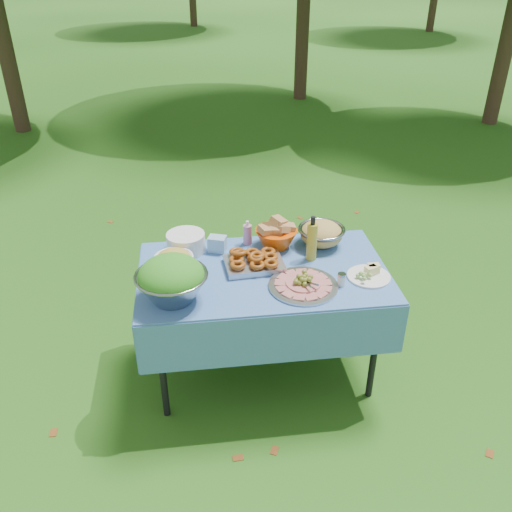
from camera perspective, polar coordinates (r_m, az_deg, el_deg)
The scene contains 14 objects.
ground at distance 3.65m, azimuth 0.70°, elevation -11.73°, with size 80.00×80.00×0.00m, color #143409.
picnic_table at distance 3.41m, azimuth 0.74°, elevation -7.00°, with size 1.46×0.86×0.76m, color #84BEFF.
salad_bowl at distance 2.91m, azimuth -8.89°, elevation -2.47°, with size 0.39×0.39×0.25m, color gray, non-canonical shape.
pasta_bowl_white at distance 3.21m, azimuth -8.65°, elevation -0.41°, with size 0.23×0.23×0.13m, color white, non-canonical shape.
plate_stack at distance 3.40m, azimuth -7.39°, elevation 1.45°, with size 0.24×0.24×0.12m, color white.
wipes_box at distance 3.38m, azimuth -4.09°, elevation 1.28°, with size 0.11×0.08×0.10m, color #96C5E6.
sanitizer_bottle at distance 3.44m, azimuth -0.90°, elevation 2.50°, with size 0.06×0.06×0.16m, color pink.
bread_bowl at distance 3.41m, azimuth 2.14°, elevation 2.38°, with size 0.27×0.27×0.18m, color #E04F08, non-canonical shape.
pasta_bowl_steel at distance 3.45m, azimuth 6.90°, elevation 2.39°, with size 0.29×0.29×0.16m, color gray, non-canonical shape.
fried_tray at distance 3.21m, azimuth -0.21°, elevation -0.55°, with size 0.34×0.24×0.08m, color #B4B3B8.
charcuterie_platter at distance 3.04m, azimuth 5.02°, elevation -2.53°, with size 0.39×0.39×0.09m, color #AFB0B6.
oil_bottle at distance 3.26m, azimuth 5.92°, elevation 1.88°, with size 0.06×0.06×0.28m, color gold.
cheese_plate at distance 3.18m, azimuth 11.83°, elevation -1.68°, with size 0.25×0.25×0.07m, color white.
shaker at distance 3.08m, azimuth 8.99°, elevation -2.45°, with size 0.05×0.05×0.08m, color white.
Camera 1 is at (-0.38, -2.67, 2.46)m, focal length 38.00 mm.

